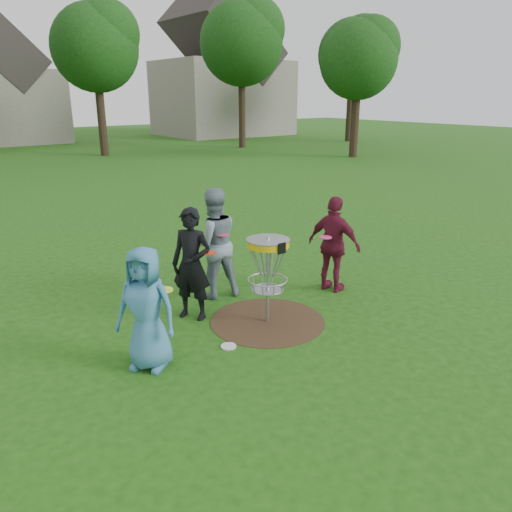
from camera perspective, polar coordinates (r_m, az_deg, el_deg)
ground at (r=7.90m, az=1.31°, el=-7.45°), size 100.00×100.00×0.00m
dirt_patch at (r=7.90m, az=1.31°, el=-7.43°), size 1.80×1.80×0.01m
player_blue at (r=6.49m, az=-12.46°, el=-5.91°), size 0.91×0.94×1.63m
player_black at (r=7.78m, az=-7.38°, el=-0.95°), size 0.72×0.78×1.78m
player_grey at (r=8.59m, az=-4.92°, el=1.45°), size 1.07×0.92×1.92m
player_maroon at (r=8.93m, az=8.91°, el=1.29°), size 0.68×1.09×1.72m
disc_on_grass at (r=7.16m, az=-3.16°, el=-10.26°), size 0.22×0.22×0.02m
disc_golf_basket at (r=7.52m, az=1.37°, el=-0.43°), size 0.66×0.67×1.38m
held_discs at (r=7.73m, az=-2.34°, el=0.55°), size 3.48×1.47×0.19m
house_row at (r=39.76m, az=-24.49°, el=17.61°), size 44.50×10.65×11.62m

